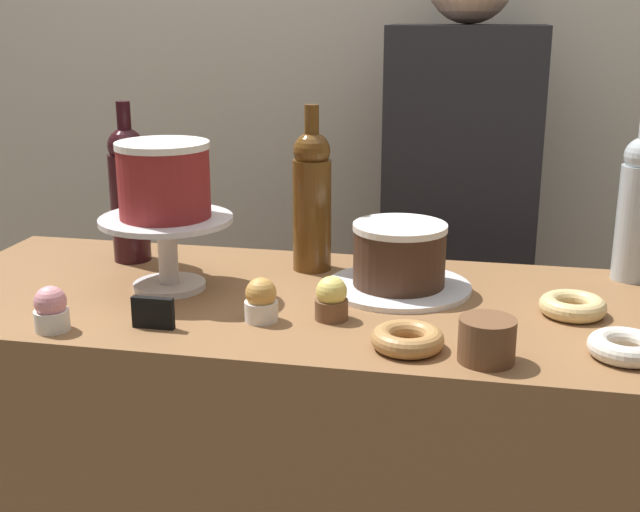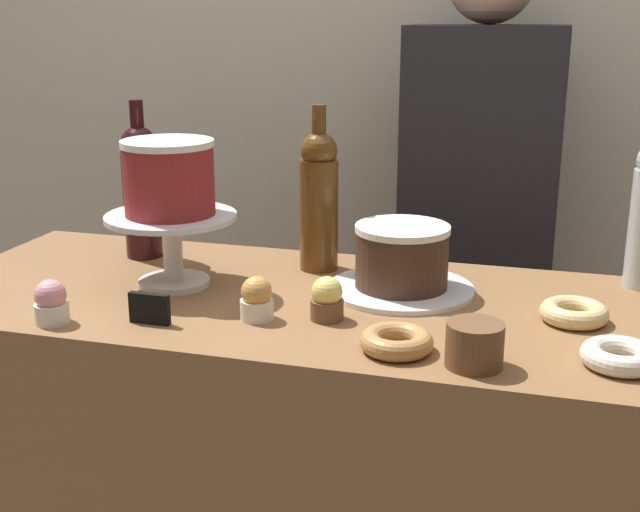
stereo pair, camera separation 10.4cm
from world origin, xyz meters
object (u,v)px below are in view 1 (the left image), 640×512
Objects in this scene: wine_bottle_dark_red at (129,192)px; wine_bottle_amber at (312,198)px; cake_stand_pedestal at (167,240)px; donut_maple at (407,339)px; cupcake_strawberry at (51,310)px; white_layer_cake at (164,180)px; barista_figure at (457,259)px; cookie_stack at (487,340)px; cupcake_caramel at (261,301)px; donut_sugar at (626,347)px; cupcake_lemon at (331,299)px; price_sign_chalkboard at (153,313)px; chocolate_round_cake at (399,254)px; wine_bottle_clear at (639,206)px; donut_glazed at (573,306)px.

wine_bottle_amber is at bearing 2.17° from wine_bottle_dark_red.
cake_stand_pedestal reaches higher than donut_maple.
wine_bottle_dark_red is 4.38× the size of cupcake_strawberry.
barista_figure reaches higher than white_layer_cake.
cookie_stack is (0.12, -0.02, 0.02)m from donut_maple.
cupcake_caramel reaches higher than donut_sugar.
wine_bottle_amber reaches higher than cupcake_lemon.
cupcake_lemon is 0.17m from donut_maple.
barista_figure reaches higher than cupcake_lemon.
price_sign_chalkboard is (-0.53, 0.02, -0.01)m from cookie_stack.
barista_figure reaches higher than wine_bottle_dark_red.
donut_maple is 0.41m from price_sign_chalkboard.
cupcake_lemon is (0.32, -0.09, -0.06)m from cake_stand_pedestal.
wine_bottle_dark_red is 0.54m from cupcake_lemon.
cupcake_strawberry is at bearing -114.20° from cake_stand_pedestal.
donut_sugar is at bearing -33.70° from chocolate_round_cake.
white_layer_cake is 0.88m from wine_bottle_clear.
wine_bottle_dark_red is 0.72m from donut_maple.
cupcake_caramel is (0.36, -0.29, -0.11)m from wine_bottle_dark_red.
donut_maple and donut_sugar have the same top height.
chocolate_round_cake is at bearing 166.17° from donut_glazed.
white_layer_cake reaches higher than donut_glazed.
wine_bottle_clear is 0.59m from donut_maple.
wine_bottle_dark_red is 2.91× the size of donut_maple.
cookie_stack is 1.20× the size of price_sign_chalkboard.
cupcake_lemon is 0.05× the size of barista_figure.
cake_stand_pedestal is 0.21m from price_sign_chalkboard.
wine_bottle_amber reaches higher than donut_maple.
cupcake_lemon is (0.47, -0.25, -0.11)m from wine_bottle_dark_red.
donut_maple is 1.00× the size of donut_glazed.
cake_stand_pedestal is 0.88m from wine_bottle_clear.
cookie_stack is (-0.14, -0.23, 0.02)m from donut_glazed.
chocolate_round_cake is 0.61m from cupcake_strawberry.
wine_bottle_clear is 1.07m from cupcake_strawberry.
white_layer_cake is 1.49× the size of donut_glazed.
wine_bottle_clear is 4.38× the size of cupcake_lemon.
chocolate_round_cake is at bearing -7.98° from wine_bottle_dark_red.
wine_bottle_clear is 0.54m from cookie_stack.
cupcake_lemon is 0.66× the size of donut_maple.
cake_stand_pedestal reaches higher than chocolate_round_cake.
cupcake_strawberry is at bearing -153.67° from wine_bottle_clear.
wine_bottle_clear is 0.29m from donut_glazed.
cupcake_lemon is (0.32, -0.09, -0.17)m from white_layer_cake.
wine_bottle_clear is 0.99m from wine_bottle_dark_red.
donut_glazed is (0.40, 0.10, -0.02)m from cupcake_lemon.
wine_bottle_dark_red reaches higher than cookie_stack.
chocolate_round_cake reaches higher than donut_glazed.
donut_sugar is at bearing -8.42° from cupcake_lemon.
chocolate_round_cake is 1.54× the size of donut_glazed.
white_layer_cake reaches higher than chocolate_round_cake.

